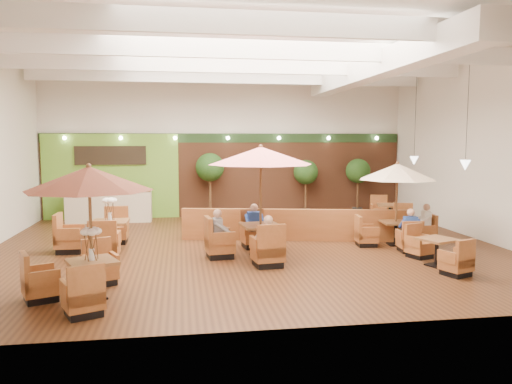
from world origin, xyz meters
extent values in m
plane|color=#381E0F|center=(0.00, 0.00, 0.00)|extent=(14.00, 14.00, 0.00)
cube|color=silver|center=(0.00, 6.00, 2.75)|extent=(14.00, 0.04, 5.50)
cube|color=silver|center=(0.00, -6.00, 2.75)|extent=(14.00, 0.04, 5.50)
cube|color=silver|center=(7.00, 0.00, 2.75)|extent=(0.04, 12.00, 5.50)
cube|color=white|center=(0.00, 0.00, 5.50)|extent=(14.00, 12.00, 0.04)
cube|color=brown|center=(0.00, 5.94, 1.60)|extent=(13.90, 0.10, 3.20)
cube|color=#1E3819|center=(0.00, 5.93, 3.05)|extent=(13.90, 0.12, 0.35)
cube|color=#69A730|center=(-4.40, 5.88, 1.60)|extent=(5.00, 0.08, 3.20)
cube|color=black|center=(-4.40, 5.80, 2.40)|extent=(2.60, 0.08, 0.70)
cube|color=white|center=(3.50, 0.00, 4.95)|extent=(0.60, 11.00, 0.60)
cube|color=white|center=(0.00, -4.00, 5.15)|extent=(13.60, 0.12, 0.45)
cube|color=white|center=(0.00, -1.30, 5.15)|extent=(13.60, 0.12, 0.45)
cube|color=white|center=(0.00, 1.30, 5.15)|extent=(13.60, 0.12, 0.45)
cube|color=white|center=(0.00, 4.00, 5.15)|extent=(13.60, 0.12, 0.45)
cylinder|color=black|center=(5.80, -1.00, 3.90)|extent=(0.01, 0.01, 3.20)
cone|color=white|center=(5.80, -1.00, 2.30)|extent=(0.28, 0.28, 0.28)
cylinder|color=black|center=(5.80, 2.00, 3.90)|extent=(0.01, 0.01, 3.20)
cone|color=white|center=(5.80, 2.00, 2.30)|extent=(0.28, 0.28, 0.28)
sphere|color=#FFEAC6|center=(-6.00, 5.70, 3.05)|extent=(0.14, 0.14, 0.14)
sphere|color=#FFEAC6|center=(-4.00, 5.70, 3.05)|extent=(0.14, 0.14, 0.14)
sphere|color=#FFEAC6|center=(-2.00, 5.70, 3.05)|extent=(0.14, 0.14, 0.14)
sphere|color=#FFEAC6|center=(0.00, 5.70, 3.05)|extent=(0.14, 0.14, 0.14)
sphere|color=#FFEAC6|center=(2.00, 5.70, 3.05)|extent=(0.14, 0.14, 0.14)
sphere|color=#FFEAC6|center=(4.00, 5.70, 3.05)|extent=(0.14, 0.14, 0.14)
sphere|color=#FFEAC6|center=(6.00, 5.70, 3.05)|extent=(0.14, 0.14, 0.14)
cube|color=beige|center=(-4.40, 5.10, 0.55)|extent=(3.00, 0.70, 1.10)
cube|color=brown|center=(-4.40, 5.10, 1.15)|extent=(3.00, 0.75, 0.06)
cube|color=brown|center=(1.53, 0.78, 0.47)|extent=(6.68, 1.56, 0.94)
cube|color=brown|center=(-3.49, -3.96, 0.71)|extent=(1.10, 1.10, 0.06)
cylinder|color=black|center=(-3.49, -3.96, 0.36)|extent=(0.10, 0.10, 0.65)
cube|color=black|center=(-3.49, -3.96, 0.02)|extent=(0.58, 0.58, 0.04)
cube|color=brown|center=(-3.49, -4.89, 0.29)|extent=(0.80, 0.80, 0.31)
cube|color=brown|center=(-3.60, -5.12, 0.59)|extent=(0.60, 0.34, 0.69)
cube|color=brown|center=(-3.75, -5.01, 0.49)|extent=(0.29, 0.52, 0.27)
cube|color=brown|center=(-3.23, -4.77, 0.49)|extent=(0.29, 0.52, 0.27)
cube|color=black|center=(-3.49, -4.89, 0.07)|extent=(0.71, 0.71, 0.14)
cube|color=brown|center=(-3.49, -3.03, 0.29)|extent=(0.80, 0.80, 0.31)
cube|color=brown|center=(-3.39, -2.79, 0.59)|extent=(0.60, 0.34, 0.69)
cube|color=brown|center=(-3.23, -2.91, 0.49)|extent=(0.29, 0.52, 0.27)
cube|color=brown|center=(-3.75, -3.14, 0.49)|extent=(0.29, 0.52, 0.27)
cube|color=black|center=(-3.49, -3.03, 0.07)|extent=(0.71, 0.71, 0.14)
cube|color=brown|center=(-4.42, -3.96, 0.29)|extent=(0.80, 0.80, 0.31)
cube|color=brown|center=(-4.19, -4.06, 0.59)|extent=(0.34, 0.60, 0.69)
cube|color=brown|center=(-4.54, -3.70, 0.49)|extent=(0.52, 0.29, 0.27)
cube|color=brown|center=(-4.31, -4.22, 0.49)|extent=(0.52, 0.29, 0.27)
cube|color=black|center=(-4.42, -3.96, 0.07)|extent=(0.71, 0.71, 0.14)
cylinder|color=brown|center=(-3.49, -3.96, 1.23)|extent=(0.06, 0.06, 2.45)
cone|color=#58271A|center=(-3.49, -3.96, 2.27)|extent=(2.36, 2.36, 0.45)
sphere|color=brown|center=(-3.49, -3.96, 2.50)|extent=(0.10, 0.10, 0.10)
cylinder|color=silver|center=(-3.49, -3.96, 0.85)|extent=(0.10, 0.10, 0.22)
cube|color=brown|center=(0.19, -1.04, 0.80)|extent=(1.05, 1.05, 0.07)
cylinder|color=black|center=(0.19, -1.04, 0.41)|extent=(0.11, 0.11, 0.73)
cube|color=black|center=(0.19, -1.04, 0.02)|extent=(0.56, 0.56, 0.04)
cube|color=brown|center=(0.19, -2.09, 0.33)|extent=(0.77, 0.77, 0.35)
cube|color=brown|center=(0.15, -2.38, 0.66)|extent=(0.69, 0.20, 0.77)
cube|color=brown|center=(-0.13, -2.13, 0.55)|extent=(0.16, 0.61, 0.31)
cube|color=brown|center=(0.50, -2.05, 0.55)|extent=(0.16, 0.61, 0.31)
cube|color=black|center=(0.19, -2.09, 0.08)|extent=(0.68, 0.68, 0.15)
cube|color=brown|center=(0.19, 0.01, 0.33)|extent=(0.77, 0.77, 0.35)
cube|color=brown|center=(0.22, 0.29, 0.66)|extent=(0.69, 0.20, 0.77)
cube|color=brown|center=(0.50, 0.05, 0.55)|extent=(0.16, 0.61, 0.31)
cube|color=brown|center=(-0.13, -0.03, 0.55)|extent=(0.16, 0.61, 0.31)
cube|color=black|center=(0.19, 0.01, 0.08)|extent=(0.68, 0.68, 0.15)
cube|color=brown|center=(-0.87, -1.04, 0.33)|extent=(0.77, 0.77, 0.35)
cube|color=brown|center=(-0.58, -1.08, 0.66)|extent=(0.20, 0.69, 0.77)
cube|color=brown|center=(-0.91, -0.73, 0.55)|extent=(0.61, 0.16, 0.31)
cube|color=brown|center=(-0.83, -1.36, 0.55)|extent=(0.61, 0.16, 0.31)
cube|color=black|center=(-0.87, -1.04, 0.08)|extent=(0.68, 0.68, 0.15)
cylinder|color=brown|center=(0.19, -1.04, 1.38)|extent=(0.06, 0.06, 2.76)
cone|color=#DC6A6A|center=(0.19, -1.04, 2.58)|extent=(2.65, 2.65, 0.45)
sphere|color=brown|center=(0.19, -1.04, 2.81)|extent=(0.10, 0.10, 0.10)
cube|color=brown|center=(4.19, -0.28, 0.66)|extent=(0.84, 0.84, 0.05)
cylinder|color=black|center=(4.19, -0.28, 0.34)|extent=(0.09, 0.09, 0.60)
cube|color=black|center=(4.19, -0.28, 0.02)|extent=(0.45, 0.45, 0.04)
cube|color=brown|center=(4.19, -1.14, 0.27)|extent=(0.62, 0.62, 0.29)
cube|color=brown|center=(4.22, -1.38, 0.55)|extent=(0.57, 0.14, 0.64)
cube|color=brown|center=(3.93, -1.12, 0.46)|extent=(0.12, 0.51, 0.25)
cube|color=brown|center=(4.46, -1.17, 0.46)|extent=(0.12, 0.51, 0.25)
cube|color=black|center=(4.19, -1.14, 0.06)|extent=(0.55, 0.55, 0.13)
cube|color=brown|center=(4.19, 0.59, 0.27)|extent=(0.62, 0.62, 0.29)
cube|color=brown|center=(4.17, 0.82, 0.55)|extent=(0.57, 0.14, 0.64)
cube|color=brown|center=(4.46, 0.56, 0.46)|extent=(0.12, 0.51, 0.25)
cube|color=brown|center=(3.93, 0.61, 0.46)|extent=(0.12, 0.51, 0.25)
cube|color=black|center=(4.19, 0.59, 0.06)|extent=(0.55, 0.55, 0.13)
cube|color=brown|center=(3.33, -0.28, 0.27)|extent=(0.62, 0.62, 0.29)
cube|color=brown|center=(3.57, -0.26, 0.55)|extent=(0.14, 0.57, 0.64)
cube|color=brown|center=(3.35, -0.01, 0.46)|extent=(0.51, 0.12, 0.25)
cube|color=brown|center=(3.30, -0.54, 0.46)|extent=(0.51, 0.12, 0.25)
cube|color=black|center=(3.33, -0.28, 0.06)|extent=(0.55, 0.55, 0.13)
cube|color=brown|center=(5.06, -0.28, 0.27)|extent=(0.62, 0.62, 0.29)
cube|color=brown|center=(4.82, -0.30, 0.55)|extent=(0.14, 0.57, 0.64)
cube|color=brown|center=(5.03, -0.54, 0.46)|extent=(0.51, 0.12, 0.25)
cube|color=brown|center=(5.08, -0.01, 0.46)|extent=(0.51, 0.12, 0.25)
cube|color=black|center=(5.06, -0.28, 0.06)|extent=(0.55, 0.55, 0.13)
cylinder|color=brown|center=(4.19, -0.28, 1.14)|extent=(0.06, 0.06, 2.28)
cone|color=beige|center=(4.19, -0.28, 2.10)|extent=(2.19, 2.19, 0.45)
sphere|color=brown|center=(4.19, -0.28, 2.33)|extent=(0.10, 0.10, 0.10)
cube|color=brown|center=(-3.71, 0.12, 0.79)|extent=(0.95, 0.95, 0.07)
cylinder|color=black|center=(-3.71, 0.12, 0.41)|extent=(0.11, 0.11, 0.73)
cube|color=black|center=(-3.71, 0.12, 0.02)|extent=(0.50, 0.50, 0.04)
cube|color=brown|center=(-3.71, -0.93, 0.33)|extent=(0.69, 0.69, 0.35)
cube|color=brown|center=(-3.70, -1.21, 0.66)|extent=(0.69, 0.12, 0.77)
cube|color=brown|center=(-4.03, -0.92, 0.55)|extent=(0.10, 0.61, 0.31)
cube|color=brown|center=(-3.39, -0.93, 0.55)|extent=(0.10, 0.61, 0.31)
cube|color=black|center=(-3.71, -0.93, 0.08)|extent=(0.61, 0.61, 0.15)
cube|color=brown|center=(-3.71, 1.17, 0.33)|extent=(0.69, 0.69, 0.35)
cube|color=brown|center=(-3.71, 1.46, 0.66)|extent=(0.69, 0.12, 0.77)
cube|color=brown|center=(-3.39, 1.17, 0.55)|extent=(0.10, 0.61, 0.31)
cube|color=brown|center=(-4.03, 1.17, 0.55)|extent=(0.10, 0.61, 0.31)
cube|color=black|center=(-3.71, 1.17, 0.08)|extent=(0.61, 0.61, 0.15)
cube|color=brown|center=(-4.75, 0.12, 0.33)|extent=(0.69, 0.69, 0.35)
cube|color=brown|center=(-4.47, 0.13, 0.66)|extent=(0.12, 0.69, 0.77)
cube|color=brown|center=(-4.75, 0.44, 0.55)|extent=(0.61, 0.10, 0.31)
cube|color=brown|center=(-4.76, -0.20, 0.55)|extent=(0.61, 0.10, 0.31)
cube|color=black|center=(-4.75, 0.12, 0.08)|extent=(0.61, 0.61, 0.15)
cylinder|color=silver|center=(-3.71, 0.12, 0.94)|extent=(0.10, 0.10, 0.22)
cube|color=brown|center=(4.15, -2.66, 0.64)|extent=(0.97, 0.97, 0.05)
cylinder|color=black|center=(4.15, -2.66, 0.33)|extent=(0.09, 0.09, 0.59)
cube|color=black|center=(4.15, -2.66, 0.02)|extent=(0.51, 0.51, 0.04)
cube|color=brown|center=(4.15, -3.51, 0.27)|extent=(0.71, 0.71, 0.28)
cube|color=brown|center=(4.07, -3.72, 0.53)|extent=(0.55, 0.28, 0.62)
cube|color=brown|center=(3.91, -3.60, 0.45)|extent=(0.24, 0.48, 0.25)
cube|color=brown|center=(4.39, -3.42, 0.45)|extent=(0.24, 0.48, 0.25)
cube|color=black|center=(4.15, -3.51, 0.06)|extent=(0.63, 0.63, 0.12)
cube|color=brown|center=(4.15, -1.82, 0.27)|extent=(0.71, 0.71, 0.28)
cube|color=brown|center=(4.23, -1.60, 0.53)|extent=(0.55, 0.28, 0.62)
cube|color=brown|center=(4.39, -1.73, 0.45)|extent=(0.24, 0.48, 0.25)
cube|color=brown|center=(3.91, -1.91, 0.45)|extent=(0.24, 0.48, 0.25)
cube|color=black|center=(4.15, -1.82, 0.06)|extent=(0.63, 0.63, 0.12)
cube|color=brown|center=(5.40, 2.89, 0.71)|extent=(1.05, 1.05, 0.06)
cylinder|color=black|center=(5.40, 2.89, 0.37)|extent=(0.10, 0.10, 0.65)
cube|color=black|center=(5.40, 2.89, 0.02)|extent=(0.55, 0.55, 0.04)
cube|color=brown|center=(5.40, 1.95, 0.30)|extent=(0.76, 0.76, 0.32)
cube|color=brown|center=(5.47, 1.70, 0.59)|extent=(0.61, 0.27, 0.69)
cube|color=brown|center=(5.13, 2.03, 0.49)|extent=(0.23, 0.54, 0.28)
cube|color=brown|center=(5.67, 1.86, 0.49)|extent=(0.23, 0.54, 0.28)
cube|color=black|center=(5.40, 1.95, 0.07)|extent=(0.68, 0.68, 0.14)
cube|color=brown|center=(5.40, 3.82, 0.30)|extent=(0.76, 0.76, 0.32)
cube|color=brown|center=(5.33, 4.07, 0.59)|extent=(0.61, 0.27, 0.69)
cube|color=brown|center=(5.67, 3.74, 0.49)|extent=(0.23, 0.54, 0.28)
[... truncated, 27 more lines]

